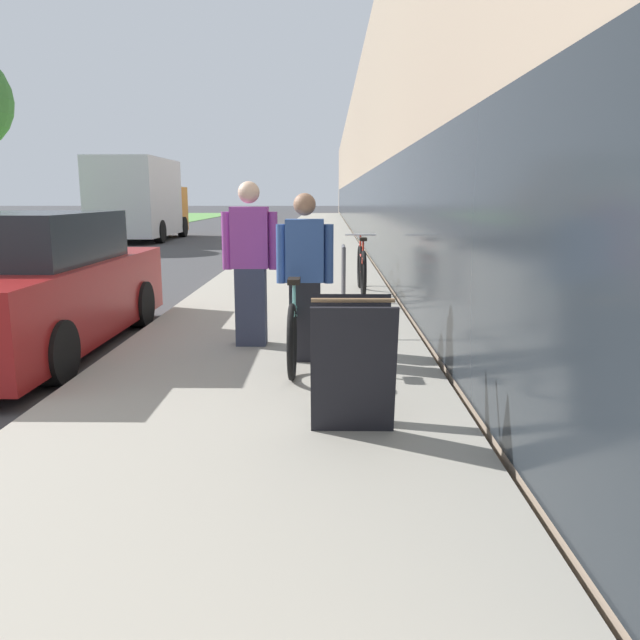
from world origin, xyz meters
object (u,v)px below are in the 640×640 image
sandwich_board_sign (352,363)px  parked_sedan_curbside (32,288)px  bike_rack_hoop (344,268)px  moving_truck (140,200)px  person_bystander (250,264)px  cruiser_bike_nearest (362,269)px  tandem_bicycle (298,316)px  person_rider (305,278)px

sandwich_board_sign → parked_sedan_curbside: 4.30m
bike_rack_hoop → moving_truck: bearing=116.5°
person_bystander → cruiser_bike_nearest: person_bystander is taller
cruiser_bike_nearest → tandem_bicycle: bearing=-102.3°
parked_sedan_curbside → moving_truck: (-4.01, 17.61, 0.85)m
person_bystander → person_rider: bearing=-46.5°
bike_rack_hoop → sandwich_board_sign: size_ratio=0.94×
parked_sedan_curbside → person_bystander: bearing=-4.8°
tandem_bicycle → person_rider: size_ratio=1.74×
cruiser_bike_nearest → bike_rack_hoop: bearing=-109.9°
bike_rack_hoop → moving_truck: moving_truck is taller
cruiser_bike_nearest → parked_sedan_curbside: size_ratio=0.44×
sandwich_board_sign → parked_sedan_curbside: (-3.41, 2.62, 0.12)m
person_rider → sandwich_board_sign: (0.39, -1.78, -0.35)m
parked_sedan_curbside → person_rider: bearing=-15.4°
sandwich_board_sign → moving_truck: moving_truck is taller
person_bystander → cruiser_bike_nearest: (1.37, 3.68, -0.47)m
parked_sedan_curbside → moving_truck: size_ratio=0.69×
person_bystander → moving_truck: bearing=109.9°
person_bystander → moving_truck: size_ratio=0.28×
cruiser_bike_nearest → sandwich_board_sign: size_ratio=2.09×
person_rider → bike_rack_hoop: size_ratio=1.89×
person_bystander → sandwich_board_sign: person_bystander is taller
person_rider → moving_truck: 19.75m
cruiser_bike_nearest → moving_truck: (-7.80, 14.14, 1.02)m
person_rider → bike_rack_hoop: 3.47m
tandem_bicycle → bike_rack_hoop: (0.54, 3.06, 0.15)m
person_rider → cruiser_bike_nearest: person_rider is taller
person_rider → bike_rack_hoop: person_rider is taller
person_bystander → parked_sedan_curbside: (-2.43, 0.20, -0.29)m
bike_rack_hoop → moving_truck: size_ratio=0.14×
bike_rack_hoop → parked_sedan_curbside: parked_sedan_curbside is taller
sandwich_board_sign → parked_sedan_curbside: bearing=142.5°
tandem_bicycle → parked_sedan_curbside: size_ratio=0.65×
person_rider → person_bystander: size_ratio=0.93×
person_rider → parked_sedan_curbside: 3.15m
tandem_bicycle → parked_sedan_curbside: 2.98m
person_rider → moving_truck: (-7.03, 18.44, 0.62)m
sandwich_board_sign → moving_truck: bearing=110.1°
tandem_bicycle → bike_rack_hoop: bike_rack_hoop is taller
tandem_bicycle → person_bystander: 0.76m
bike_rack_hoop → person_rider: bearing=-97.5°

